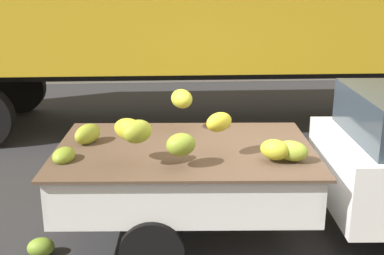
% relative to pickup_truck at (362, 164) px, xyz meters
% --- Properties ---
extents(ground, '(220.00, 220.00, 0.00)m').
position_rel_pickup_truck_xyz_m(ground, '(-1.01, -0.05, -0.88)').
color(ground, '#28282B').
extents(curb_strip, '(80.00, 0.80, 0.16)m').
position_rel_pickup_truck_xyz_m(curb_strip, '(-1.01, 9.17, -0.80)').
color(curb_strip, gray).
rests_on(curb_strip, ground).
extents(pickup_truck, '(5.09, 2.15, 1.70)m').
position_rel_pickup_truck_xyz_m(pickup_truck, '(0.00, 0.00, 0.00)').
color(pickup_truck, white).
rests_on(pickup_truck, ground).
extents(fallen_banana_bunch_near_tailgate, '(0.32, 0.27, 0.21)m').
position_rel_pickup_truck_xyz_m(fallen_banana_bunch_near_tailgate, '(-3.56, -0.23, -0.78)').
color(fallen_banana_bunch_near_tailgate, olive).
rests_on(fallen_banana_bunch_near_tailgate, ground).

